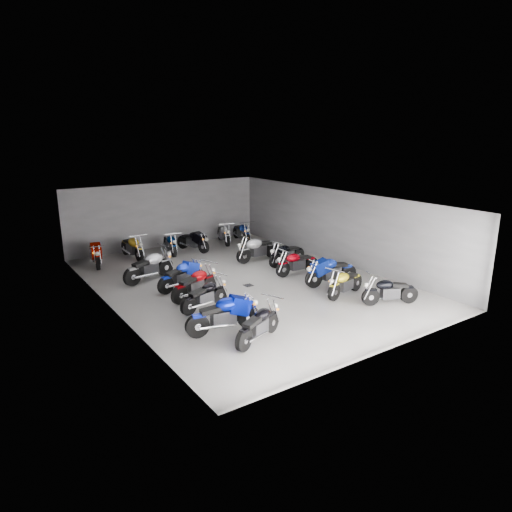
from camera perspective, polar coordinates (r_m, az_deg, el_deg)
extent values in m
plane|color=#A19E99|center=(17.71, -1.84, -3.26)|extent=(14.00, 14.00, 0.00)
cube|color=gray|center=(23.36, -11.15, 5.09)|extent=(10.00, 0.10, 3.20)
cube|color=gray|center=(15.28, -17.93, -0.79)|extent=(0.10, 14.00, 3.20)
cube|color=gray|center=(20.31, 10.14, 3.61)|extent=(0.10, 14.00, 3.20)
cube|color=black|center=(16.95, -1.94, 7.10)|extent=(10.00, 14.00, 0.04)
cube|color=black|center=(17.31, -0.95, -3.68)|extent=(0.32, 0.32, 0.01)
cylinder|color=black|center=(13.34, 1.96, -8.26)|extent=(0.62, 0.35, 0.62)
cylinder|color=black|center=(12.27, -1.53, -10.47)|extent=(0.63, 0.37, 0.62)
cube|color=#2D2D30|center=(12.76, 0.29, -8.93)|extent=(0.69, 0.51, 0.39)
ellipsoid|color=black|center=(12.80, 0.82, -7.33)|extent=(0.76, 0.61, 0.35)
cube|color=black|center=(12.41, -0.50, -8.28)|extent=(0.65, 0.48, 0.18)
cylinder|color=black|center=(13.61, -0.97, -7.59)|extent=(0.71, 0.25, 0.70)
cylinder|color=black|center=(13.10, -7.35, -8.68)|extent=(0.71, 0.27, 0.70)
cube|color=#2D2D30|center=(13.29, -4.10, -7.71)|extent=(0.75, 0.43, 0.43)
ellipsoid|color=#0616A0|center=(13.24, -3.16, -6.16)|extent=(0.80, 0.55, 0.39)
cube|color=black|center=(13.06, -5.56, -6.72)|extent=(0.70, 0.40, 0.20)
cylinder|color=black|center=(15.50, -4.55, -4.90)|extent=(0.61, 0.26, 0.60)
cylinder|color=black|center=(14.68, -8.44, -6.21)|extent=(0.61, 0.27, 0.60)
cube|color=#2D2D30|center=(15.05, -6.45, -5.21)|extent=(0.66, 0.41, 0.37)
ellipsoid|color=black|center=(15.07, -5.90, -3.95)|extent=(0.70, 0.51, 0.34)
cube|color=black|center=(14.78, -7.35, -4.55)|extent=(0.61, 0.39, 0.17)
cylinder|color=black|center=(16.57, -5.84, -3.47)|extent=(0.66, 0.33, 0.65)
cylinder|color=black|center=(15.60, -9.56, -4.83)|extent=(0.66, 0.35, 0.65)
cube|color=#2D2D30|center=(16.05, -7.65, -3.79)|extent=(0.72, 0.50, 0.41)
ellipsoid|color=#920308|center=(16.09, -7.13, -2.50)|extent=(0.78, 0.60, 0.37)
cube|color=black|center=(15.74, -8.53, -3.11)|extent=(0.68, 0.46, 0.18)
cylinder|color=black|center=(17.52, -7.47, -2.48)|extent=(0.66, 0.29, 0.65)
cylinder|color=black|center=(16.64, -11.23, -3.63)|extent=(0.66, 0.31, 0.65)
cube|color=#2D2D30|center=(17.04, -9.31, -2.72)|extent=(0.71, 0.46, 0.40)
ellipsoid|color=#1129BA|center=(17.08, -8.79, -1.52)|extent=(0.77, 0.57, 0.36)
cube|color=black|center=(16.76, -10.20, -2.06)|extent=(0.67, 0.43, 0.18)
cylinder|color=black|center=(18.71, -11.27, -1.39)|extent=(0.72, 0.34, 0.71)
cylinder|color=black|center=(17.80, -15.24, -2.52)|extent=(0.73, 0.36, 0.71)
cube|color=#2D2D30|center=(18.21, -13.22, -1.61)|extent=(0.78, 0.52, 0.44)
ellipsoid|color=silver|center=(18.26, -12.69, -0.38)|extent=(0.85, 0.64, 0.40)
cube|color=black|center=(17.92, -14.17, -0.91)|extent=(0.73, 0.49, 0.20)
cylinder|color=black|center=(15.75, 14.12, -4.99)|extent=(0.60, 0.36, 0.61)
cylinder|color=black|center=(16.34, 18.56, -4.59)|extent=(0.61, 0.38, 0.61)
cube|color=#2D2D30|center=(16.00, 16.41, -4.47)|extent=(0.68, 0.51, 0.38)
ellipsoid|color=black|center=(15.81, 15.81, -3.49)|extent=(0.74, 0.61, 0.34)
cube|color=black|center=(16.05, 17.45, -3.49)|extent=(0.64, 0.48, 0.17)
cylinder|color=black|center=(15.94, 9.73, -4.46)|extent=(0.63, 0.26, 0.62)
cylinder|color=black|center=(17.07, 12.36, -3.26)|extent=(0.63, 0.27, 0.62)
cube|color=#2D2D30|center=(16.47, 11.11, -3.52)|extent=(0.67, 0.42, 0.39)
ellipsoid|color=yellow|center=(16.20, 10.76, -2.67)|extent=(0.72, 0.52, 0.35)
cube|color=black|center=(16.63, 11.73, -2.38)|extent=(0.63, 0.39, 0.18)
cylinder|color=black|center=(17.10, 7.21, -2.85)|extent=(0.70, 0.24, 0.69)
cylinder|color=black|center=(17.96, 11.39, -2.14)|extent=(0.70, 0.26, 0.69)
cube|color=#2D2D30|center=(17.49, 9.37, -2.15)|extent=(0.74, 0.42, 0.43)
ellipsoid|color=navy|center=(17.26, 8.78, -1.17)|extent=(0.79, 0.53, 0.39)
cube|color=black|center=(17.59, 10.33, -1.07)|extent=(0.69, 0.39, 0.20)
cylinder|color=black|center=(18.22, 3.40, -1.70)|extent=(0.63, 0.15, 0.62)
cylinder|color=black|center=(19.04, 6.89, -1.04)|extent=(0.63, 0.17, 0.62)
cube|color=#2D2D30|center=(18.60, 5.19, -1.08)|extent=(0.65, 0.32, 0.39)
ellipsoid|color=#86000B|center=(18.39, 4.68, -0.24)|extent=(0.68, 0.42, 0.35)
cube|color=black|center=(18.70, 5.98, -0.13)|extent=(0.61, 0.30, 0.18)
cylinder|color=black|center=(19.42, 2.43, -0.60)|extent=(0.64, 0.21, 0.63)
cylinder|color=black|center=(20.41, 5.31, 0.14)|extent=(0.65, 0.23, 0.63)
cube|color=#2D2D30|center=(19.88, 3.91, 0.05)|extent=(0.68, 0.38, 0.39)
ellipsoid|color=black|center=(19.65, 3.48, 0.83)|extent=(0.72, 0.48, 0.36)
cube|color=black|center=(20.03, 4.55, 0.98)|extent=(0.63, 0.36, 0.18)
cylinder|color=black|center=(20.03, -1.54, 0.02)|extent=(0.71, 0.17, 0.70)
cylinder|color=black|center=(20.95, 2.07, 0.70)|extent=(0.71, 0.19, 0.70)
cube|color=#2D2D30|center=(20.45, 0.31, 0.66)|extent=(0.73, 0.35, 0.44)
ellipsoid|color=#A4A5A9|center=(20.23, -0.25, 1.53)|extent=(0.76, 0.46, 0.40)
cube|color=black|center=(20.58, 1.10, 1.64)|extent=(0.68, 0.33, 0.20)
cylinder|color=black|center=(20.23, -19.18, -0.71)|extent=(0.26, 0.71, 0.69)
cylinder|color=black|center=(21.75, -19.58, 0.34)|extent=(0.28, 0.71, 0.69)
cube|color=#2D2D30|center=(20.96, -19.42, 0.12)|extent=(0.44, 0.75, 0.43)
ellipsoid|color=#920B00|center=(20.65, -19.44, 0.89)|extent=(0.56, 0.80, 0.39)
cube|color=black|center=(21.23, -19.57, 1.14)|extent=(0.41, 0.70, 0.20)
cylinder|color=black|center=(20.98, -14.39, 0.20)|extent=(0.18, 0.68, 0.68)
cylinder|color=black|center=(22.35, -15.98, 1.01)|extent=(0.20, 0.69, 0.68)
cube|color=#2D2D30|center=(21.64, -15.23, 0.89)|extent=(0.36, 0.71, 0.42)
ellipsoid|color=gold|center=(21.35, -15.05, 1.64)|extent=(0.47, 0.74, 0.38)
cube|color=black|center=(21.87, -15.63, 1.81)|extent=(0.34, 0.66, 0.19)
cylinder|color=black|center=(21.40, -10.24, 0.67)|extent=(0.24, 0.64, 0.63)
cylinder|color=black|center=(22.74, -11.12, 1.50)|extent=(0.25, 0.65, 0.63)
cube|color=#2D2D30|center=(22.04, -10.70, 1.34)|extent=(0.40, 0.68, 0.39)
ellipsoid|color=navy|center=(21.77, -10.61, 2.02)|extent=(0.50, 0.73, 0.35)
cube|color=black|center=(22.28, -10.93, 2.21)|extent=(0.38, 0.64, 0.18)
cylinder|color=black|center=(21.88, -6.57, 1.16)|extent=(0.32, 0.65, 0.64)
cylinder|color=black|center=(22.91, -9.15, 1.71)|extent=(0.33, 0.66, 0.64)
cube|color=#2D2D30|center=(22.37, -7.90, 1.69)|extent=(0.48, 0.71, 0.40)
ellipsoid|color=black|center=(22.14, -7.54, 2.41)|extent=(0.59, 0.77, 0.36)
cube|color=black|center=(22.53, -8.49, 2.50)|extent=(0.45, 0.67, 0.18)
cylinder|color=black|center=(23.08, -3.61, 2.00)|extent=(0.31, 0.67, 0.66)
cylinder|color=black|center=(24.49, -4.48, 2.77)|extent=(0.33, 0.67, 0.66)
cube|color=#2D2D30|center=(23.76, -4.06, 2.64)|extent=(0.48, 0.73, 0.41)
ellipsoid|color=silver|center=(23.48, -3.94, 3.30)|extent=(0.59, 0.79, 0.37)
cube|color=black|center=(24.01, -4.26, 3.47)|extent=(0.45, 0.68, 0.19)
cylinder|color=black|center=(23.49, -1.16, 2.25)|extent=(0.25, 0.66, 0.65)
cylinder|color=black|center=(24.81, -2.45, 2.95)|extent=(0.27, 0.66, 0.65)
cube|color=#2D2D30|center=(24.13, -1.83, 2.84)|extent=(0.42, 0.70, 0.40)
ellipsoid|color=navy|center=(23.86, -1.64, 3.49)|extent=(0.52, 0.75, 0.36)
cube|color=black|center=(24.36, -2.11, 3.64)|extent=(0.39, 0.66, 0.18)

